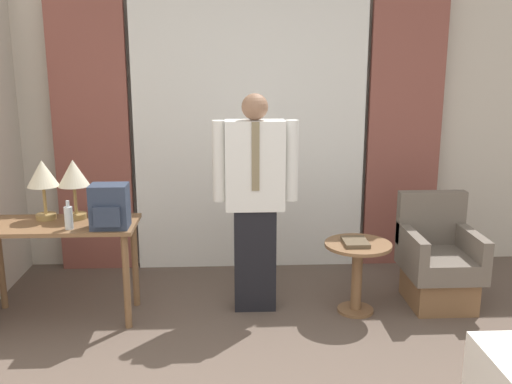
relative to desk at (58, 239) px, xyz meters
The scene contains 13 objects.
wall_back 2.01m from the desk, 39.07° to the left, with size 10.00×0.06×2.70m.
curtain_sheer_center 1.91m from the desk, 35.84° to the left, with size 2.07×0.06×2.58m.
curtain_drape_left 1.25m from the desk, 87.61° to the left, with size 0.67×0.06×2.58m.
curtain_drape_right 3.12m from the desk, 20.14° to the left, with size 0.67×0.06×2.58m.
desk is the anchor object (origin of this frame).
table_lamp_left 0.47m from the desk, 133.24° to the left, with size 0.23×0.23×0.45m.
table_lamp_right 0.47m from the desk, 46.76° to the left, with size 0.23×0.23×0.45m.
bottle_near_edge 0.29m from the desk, 48.66° to the right, with size 0.06×0.06×0.21m.
backpack 0.52m from the desk, 17.76° to the right, with size 0.26×0.22×0.31m.
person 1.49m from the desk, ahead, with size 0.64×0.21×1.67m.
armchair 2.93m from the desk, ahead, with size 0.55×0.62×0.86m.
side_table 2.24m from the desk, ahead, with size 0.51×0.51×0.56m.
book 2.20m from the desk, ahead, with size 0.18×0.24×0.03m.
Camera 1 is at (-0.20, -2.20, 1.92)m, focal length 40.00 mm.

